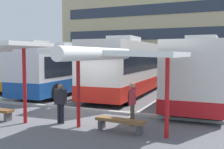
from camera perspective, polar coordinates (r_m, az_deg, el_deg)
name	(u,v)px	position (r m, az deg, el deg)	size (l,w,h in m)	color
ground_plane	(81,115)	(12.40, -6.46, -8.31)	(160.00, 160.00, 0.00)	slate
terminal_building	(192,2)	(47.47, 16.33, 14.20)	(41.84, 11.79, 24.77)	#D1BC8C
coach_bus_0	(46,65)	(24.15, -13.64, 1.96)	(3.16, 12.38, 3.76)	silver
coach_bus_1	(74,69)	(20.39, -7.83, 1.08)	(3.01, 12.11, 3.46)	silver
coach_bus_2	(131,68)	(18.68, 3.96, 1.41)	(2.97, 11.43, 3.79)	silver
coach_bus_3	(204,71)	(16.96, 18.60, 0.72)	(2.63, 12.48, 3.63)	silver
lane_stripe_0	(14,86)	(24.76, -19.70, -2.22)	(0.16, 14.00, 0.01)	white
lane_stripe_1	(56,88)	(22.04, -11.46, -2.83)	(0.16, 14.00, 0.01)	white
lane_stripe_2	(106,91)	(19.89, -1.16, -3.50)	(0.16, 14.00, 0.01)	white
lane_stripe_3	(166,95)	(18.53, 11.13, -4.16)	(0.16, 14.00, 0.01)	white
waiting_shelter_1	(116,55)	(9.06, 0.93, 4.17)	(4.27, 5.34, 2.88)	red
bench_1	(120,122)	(9.65, 1.65, -9.86)	(1.83, 0.62, 0.45)	brown
platform_kerb	(90,110)	(13.09, -4.65, -7.35)	(44.00, 0.24, 0.12)	#ADADA8
waiting_passenger_0	(61,101)	(10.85, -10.64, -5.44)	(0.46, 0.25, 1.55)	black
waiting_passenger_1	(132,101)	(10.37, 4.27, -5.49)	(0.31, 0.51, 1.63)	brown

